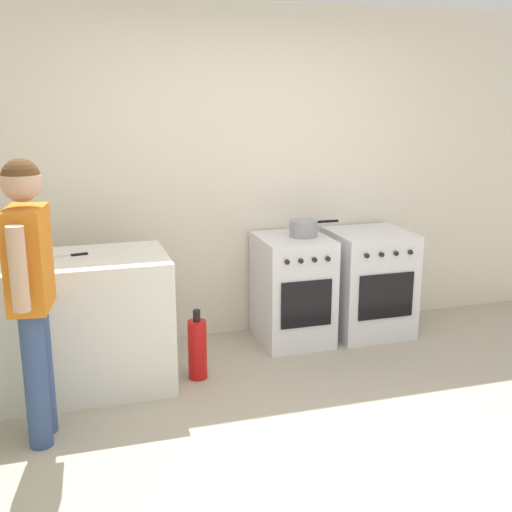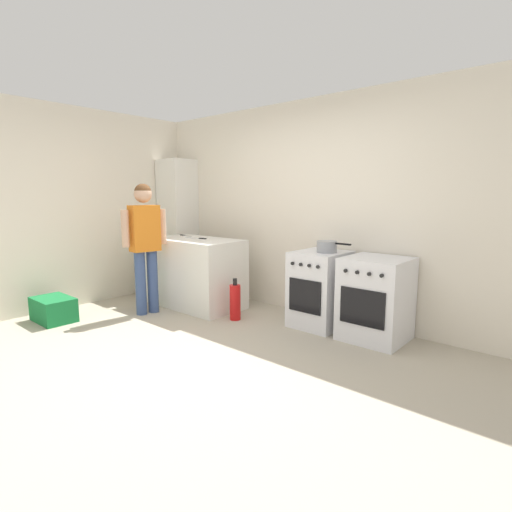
% 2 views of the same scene
% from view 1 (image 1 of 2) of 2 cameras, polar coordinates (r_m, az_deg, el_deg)
% --- Properties ---
extents(ground_plane, '(8.00, 8.00, 0.00)m').
position_cam_1_polar(ground_plane, '(3.79, 6.51, -16.51)').
color(ground_plane, '#ADA38E').
extents(back_wall, '(6.00, 0.10, 2.60)m').
position_cam_1_polar(back_wall, '(5.13, -1.73, 7.25)').
color(back_wall, silver).
rests_on(back_wall, ground).
extents(counter_unit, '(1.30, 0.70, 0.90)m').
position_cam_1_polar(counter_unit, '(4.43, -16.20, -5.86)').
color(counter_unit, silver).
rests_on(counter_unit, ground).
extents(oven_left, '(0.53, 0.62, 0.85)m').
position_cam_1_polar(oven_left, '(5.08, 3.27, -2.96)').
color(oven_left, silver).
rests_on(oven_left, ground).
extents(oven_right, '(0.62, 0.62, 0.85)m').
position_cam_1_polar(oven_right, '(5.33, 9.98, -2.30)').
color(oven_right, silver).
rests_on(oven_right, ground).
extents(pot, '(0.40, 0.22, 0.13)m').
position_cam_1_polar(pot, '(4.97, 4.26, 2.47)').
color(pot, gray).
rests_on(pot, oven_left).
extents(knife_chef, '(0.31, 0.09, 0.01)m').
position_cam_1_polar(knife_chef, '(4.46, -21.49, -0.03)').
color(knife_chef, silver).
rests_on(knife_chef, counter_unit).
extents(knife_bread, '(0.35, 0.09, 0.01)m').
position_cam_1_polar(knife_bread, '(4.34, -16.80, -0.03)').
color(knife_bread, silver).
rests_on(knife_bread, counter_unit).
extents(person, '(0.25, 0.56, 1.61)m').
position_cam_1_polar(person, '(3.68, -19.44, -1.96)').
color(person, '#384C7A').
rests_on(person, ground).
extents(fire_extinguisher, '(0.13, 0.13, 0.50)m').
position_cam_1_polar(fire_extinguisher, '(4.49, -5.23, -8.21)').
color(fire_extinguisher, red).
rests_on(fire_extinguisher, ground).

